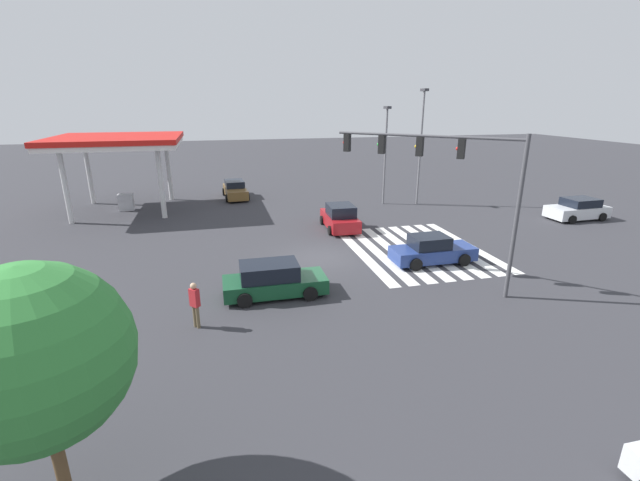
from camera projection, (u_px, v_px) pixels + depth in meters
ground_plane at (320, 258)px, 23.48m from camera, size 154.96×154.96×0.00m
crosswalk_markings at (416, 249)px, 24.80m from camera, size 9.41×7.25×0.01m
traffic_signal_mast at (445, 169)px, 18.69m from camera, size 6.07×6.07×6.99m
car_0 at (235, 190)px, 37.86m from camera, size 4.71×2.20×1.51m
car_2 at (273, 280)px, 18.74m from camera, size 2.05×4.51×1.53m
car_3 at (432, 250)px, 22.59m from camera, size 1.93×4.42×1.51m
car_5 at (578, 209)px, 31.02m from camera, size 2.26×4.31×1.53m
car_6 at (340, 218)px, 28.59m from camera, size 4.20×2.25×1.69m
gas_station_canopy at (118, 144)px, 32.13m from camera, size 9.08×9.08×5.71m
pedestrian at (195, 303)px, 15.96m from camera, size 0.41×0.41×1.83m
street_light_pole_a at (386, 147)px, 34.42m from camera, size 0.80×0.36×7.82m
street_light_pole_b at (421, 138)px, 34.13m from camera, size 0.80×0.36×9.13m
tree_corner_a at (35, 357)px, 8.07m from camera, size 3.65×3.65×5.44m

